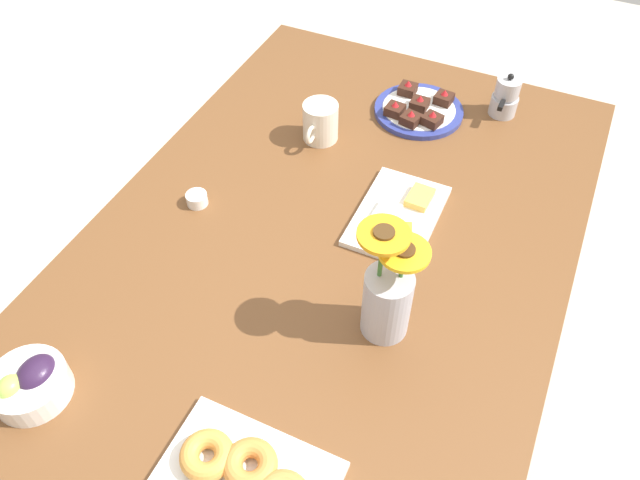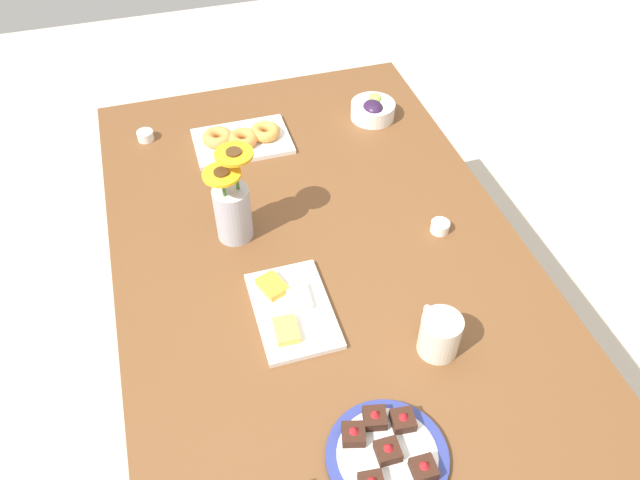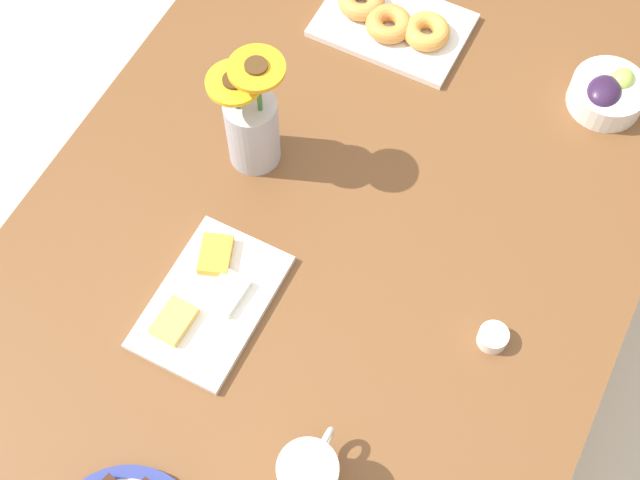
{
  "view_description": "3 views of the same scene",
  "coord_description": "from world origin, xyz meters",
  "px_view_note": "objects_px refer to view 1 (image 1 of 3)",
  "views": [
    {
      "loc": [
        0.78,
        0.36,
        1.74
      ],
      "look_at": [
        0.0,
        0.0,
        0.78
      ],
      "focal_mm": 35.0,
      "sensor_mm": 36.0,
      "label": 1
    },
    {
      "loc": [
        -1.01,
        0.3,
        1.86
      ],
      "look_at": [
        0.0,
        0.0,
        0.78
      ],
      "focal_mm": 35.0,
      "sensor_mm": 36.0,
      "label": 2
    },
    {
      "loc": [
        -0.59,
        -0.3,
        2.06
      ],
      "look_at": [
        0.0,
        0.0,
        0.78
      ],
      "focal_mm": 50.0,
      "sensor_mm": 36.0,
      "label": 3
    }
  ],
  "objects_px": {
    "dining_table": "(320,278)",
    "jam_cup_honey": "(197,199)",
    "moka_pot": "(505,98)",
    "flower_vase": "(387,297)",
    "grape_bowl": "(30,383)",
    "coffee_mug": "(320,122)",
    "cheese_platter": "(399,216)",
    "croissant_platter": "(246,477)",
    "dessert_plate": "(419,110)"
  },
  "relations": [
    {
      "from": "dining_table",
      "to": "jam_cup_honey",
      "type": "height_order",
      "value": "jam_cup_honey"
    },
    {
      "from": "dining_table",
      "to": "jam_cup_honey",
      "type": "bearing_deg",
      "value": -93.26
    },
    {
      "from": "dining_table",
      "to": "moka_pot",
      "type": "distance_m",
      "value": 0.69
    },
    {
      "from": "dining_table",
      "to": "flower_vase",
      "type": "distance_m",
      "value": 0.28
    },
    {
      "from": "dining_table",
      "to": "grape_bowl",
      "type": "distance_m",
      "value": 0.61
    },
    {
      "from": "coffee_mug",
      "to": "flower_vase",
      "type": "xyz_separation_m",
      "value": [
        0.46,
        0.35,
        0.04
      ]
    },
    {
      "from": "dining_table",
      "to": "jam_cup_honey",
      "type": "distance_m",
      "value": 0.33
    },
    {
      "from": "coffee_mug",
      "to": "jam_cup_honey",
      "type": "bearing_deg",
      "value": -25.25
    },
    {
      "from": "cheese_platter",
      "to": "jam_cup_honey",
      "type": "xyz_separation_m",
      "value": [
        0.14,
        -0.43,
        0.0
      ]
    },
    {
      "from": "croissant_platter",
      "to": "jam_cup_honey",
      "type": "bearing_deg",
      "value": -140.95
    },
    {
      "from": "cheese_platter",
      "to": "moka_pot",
      "type": "xyz_separation_m",
      "value": [
        -0.48,
        0.11,
        0.04
      ]
    },
    {
      "from": "croissant_platter",
      "to": "coffee_mug",
      "type": "bearing_deg",
      "value": -163.03
    },
    {
      "from": "cheese_platter",
      "to": "croissant_platter",
      "type": "bearing_deg",
      "value": -1.84
    },
    {
      "from": "grape_bowl",
      "to": "cheese_platter",
      "type": "relative_size",
      "value": 0.52
    },
    {
      "from": "coffee_mug",
      "to": "dessert_plate",
      "type": "height_order",
      "value": "coffee_mug"
    },
    {
      "from": "jam_cup_honey",
      "to": "grape_bowl",
      "type": "bearing_deg",
      "value": -0.83
    },
    {
      "from": "croissant_platter",
      "to": "dessert_plate",
      "type": "bearing_deg",
      "value": -176.52
    },
    {
      "from": "coffee_mug",
      "to": "flower_vase",
      "type": "relative_size",
      "value": 0.47
    },
    {
      "from": "cheese_platter",
      "to": "croissant_platter",
      "type": "distance_m",
      "value": 0.65
    },
    {
      "from": "dining_table",
      "to": "grape_bowl",
      "type": "bearing_deg",
      "value": -32.54
    },
    {
      "from": "grape_bowl",
      "to": "flower_vase",
      "type": "relative_size",
      "value": 0.52
    },
    {
      "from": "dining_table",
      "to": "flower_vase",
      "type": "bearing_deg",
      "value": 58.01
    },
    {
      "from": "cheese_platter",
      "to": "dessert_plate",
      "type": "bearing_deg",
      "value": -167.72
    },
    {
      "from": "dessert_plate",
      "to": "grape_bowl",
      "type": "bearing_deg",
      "value": -18.64
    },
    {
      "from": "cheese_platter",
      "to": "moka_pot",
      "type": "bearing_deg",
      "value": 166.42
    },
    {
      "from": "grape_bowl",
      "to": "cheese_platter",
      "type": "distance_m",
      "value": 0.8
    },
    {
      "from": "croissant_platter",
      "to": "flower_vase",
      "type": "xyz_separation_m",
      "value": [
        -0.37,
        0.09,
        0.07
      ]
    },
    {
      "from": "jam_cup_honey",
      "to": "flower_vase",
      "type": "bearing_deg",
      "value": 74.91
    },
    {
      "from": "jam_cup_honey",
      "to": "flower_vase",
      "type": "height_order",
      "value": "flower_vase"
    },
    {
      "from": "jam_cup_honey",
      "to": "dessert_plate",
      "type": "relative_size",
      "value": 0.21
    },
    {
      "from": "coffee_mug",
      "to": "dining_table",
      "type": "bearing_deg",
      "value": 24.6
    },
    {
      "from": "dessert_plate",
      "to": "flower_vase",
      "type": "distance_m",
      "value": 0.69
    },
    {
      "from": "coffee_mug",
      "to": "grape_bowl",
      "type": "relative_size",
      "value": 0.9
    },
    {
      "from": "coffee_mug",
      "to": "cheese_platter",
      "type": "distance_m",
      "value": 0.33
    },
    {
      "from": "croissant_platter",
      "to": "jam_cup_honey",
      "type": "distance_m",
      "value": 0.65
    },
    {
      "from": "flower_vase",
      "to": "moka_pot",
      "type": "distance_m",
      "value": 0.76
    },
    {
      "from": "dining_table",
      "to": "croissant_platter",
      "type": "xyz_separation_m",
      "value": [
        0.49,
        0.1,
        0.1
      ]
    },
    {
      "from": "dining_table",
      "to": "croissant_platter",
      "type": "relative_size",
      "value": 5.71
    },
    {
      "from": "coffee_mug",
      "to": "dessert_plate",
      "type": "bearing_deg",
      "value": 136.13
    },
    {
      "from": "dining_table",
      "to": "coffee_mug",
      "type": "relative_size",
      "value": 13.08
    },
    {
      "from": "coffee_mug",
      "to": "jam_cup_honey",
      "type": "height_order",
      "value": "coffee_mug"
    },
    {
      "from": "flower_vase",
      "to": "cheese_platter",
      "type": "bearing_deg",
      "value": -165.62
    },
    {
      "from": "jam_cup_honey",
      "to": "dessert_plate",
      "type": "distance_m",
      "value": 0.63
    },
    {
      "from": "coffee_mug",
      "to": "grape_bowl",
      "type": "distance_m",
      "value": 0.87
    },
    {
      "from": "flower_vase",
      "to": "coffee_mug",
      "type": "bearing_deg",
      "value": -143.24
    },
    {
      "from": "moka_pot",
      "to": "cheese_platter",
      "type": "bearing_deg",
      "value": -13.58
    },
    {
      "from": "croissant_platter",
      "to": "moka_pot",
      "type": "relative_size",
      "value": 2.35
    },
    {
      "from": "flower_vase",
      "to": "croissant_platter",
      "type": "bearing_deg",
      "value": -14.04
    },
    {
      "from": "coffee_mug",
      "to": "jam_cup_honey",
      "type": "relative_size",
      "value": 2.55
    },
    {
      "from": "moka_pot",
      "to": "croissant_platter",
      "type": "bearing_deg",
      "value": -6.89
    }
  ]
}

